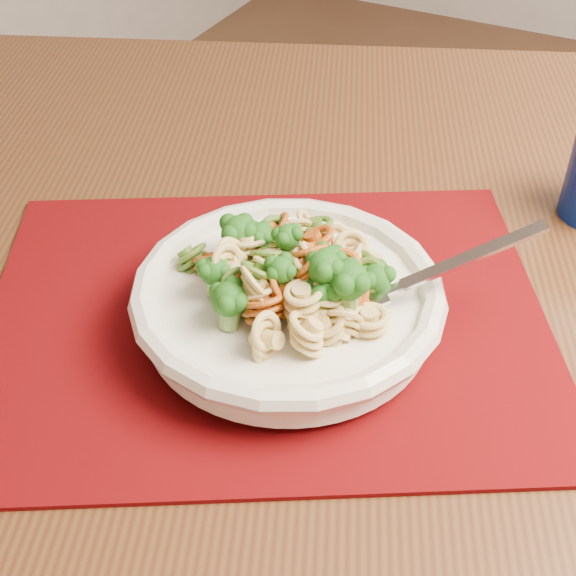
% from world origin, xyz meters
% --- Properties ---
extents(dining_table, '(1.68, 1.40, 0.75)m').
position_xyz_m(dining_table, '(-0.68, -0.49, 0.65)').
color(dining_table, '#4B2E15').
rests_on(dining_table, ground).
extents(placemat, '(0.55, 0.51, 0.00)m').
position_xyz_m(placemat, '(-0.65, -0.55, 0.75)').
color(placemat, '#5C0308').
rests_on(placemat, dining_table).
extents(pasta_bowl, '(0.24, 0.24, 0.05)m').
position_xyz_m(pasta_bowl, '(-0.63, -0.56, 0.78)').
color(pasta_bowl, silver).
rests_on(pasta_bowl, placemat).
extents(pasta_broccoli_heap, '(0.20, 0.20, 0.06)m').
position_xyz_m(pasta_broccoli_heap, '(-0.63, -0.56, 0.80)').
color(pasta_broccoli_heap, '#ECCE74').
rests_on(pasta_broccoli_heap, pasta_bowl).
extents(fork, '(0.16, 0.13, 0.08)m').
position_xyz_m(fork, '(-0.57, -0.55, 0.80)').
color(fork, silver).
rests_on(fork, pasta_bowl).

